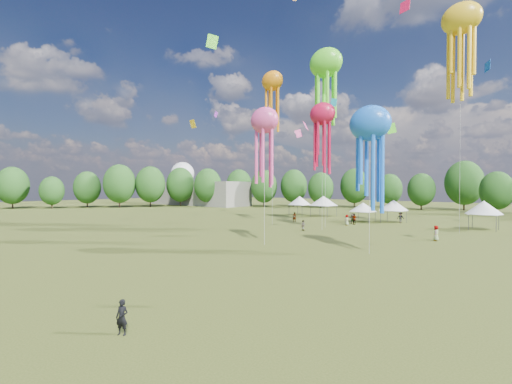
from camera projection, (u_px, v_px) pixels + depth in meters
The scene contains 10 objects.
ground at pixel (65, 295), 20.93m from camera, with size 300.00×300.00×0.00m, color #384416.
observer_main at pixel (122, 317), 15.23m from camera, with size 0.57×0.37×1.55m, color black.
spectator_near at pixel (303, 225), 51.04m from camera, with size 0.75×0.58×1.53m, color gray.
spectators_far at pixel (380, 221), 56.63m from camera, with size 32.87×19.44×1.90m.
festival_tents at pixel (360, 203), 66.91m from camera, with size 40.72×10.63×4.44m.
show_kites at pixel (352, 86), 49.10m from camera, with size 30.41×27.88×31.72m.
small_kites at pixel (343, 36), 54.52m from camera, with size 64.39×54.79×42.72m.
treeline at pixel (382, 186), 71.23m from camera, with size 201.57×95.24×13.43m.
hangar at pixel (198, 193), 122.28m from camera, with size 40.00×12.00×8.00m, color gray.
radome at pixel (183, 177), 137.05m from camera, with size 9.00×9.00×16.00m.
Camera 1 is at (22.19, -8.58, 6.51)m, focal length 24.49 mm.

